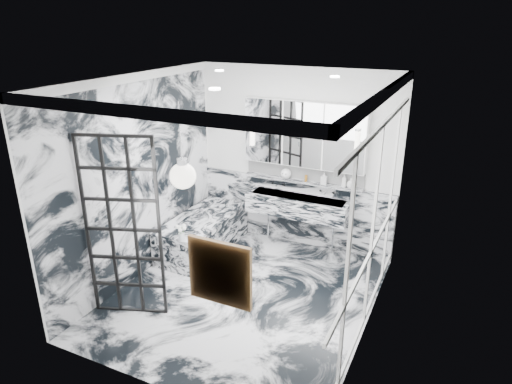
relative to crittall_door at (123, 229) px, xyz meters
The scene contains 25 objects.
floor 1.83m from the crittall_door, 38.61° to the left, with size 3.60×3.60×0.00m, color silver.
ceiling 2.21m from the crittall_door, 38.61° to the left, with size 3.60×3.60×0.00m, color white.
wall_back 2.94m from the crittall_door, 67.35° to the left, with size 3.60×3.60×0.00m, color white.
wall_front 1.47m from the crittall_door, 38.63° to the right, with size 3.60×3.60×0.00m, color white.
wall_left 1.05m from the crittall_door, 117.76° to the left, with size 3.60×3.60×0.00m, color white.
wall_right 2.88m from the crittall_door, 18.26° to the left, with size 3.60×3.60×0.00m, color white.
marble_clad_back 2.96m from the crittall_door, 67.16° to the left, with size 3.18×0.05×1.05m, color silver.
marble_clad_left 1.03m from the crittall_door, 117.01° to the left, with size 0.02×3.56×2.68m, color silver.
panel_molding 2.86m from the crittall_door, 18.39° to the left, with size 0.03×3.40×2.30m, color white.
soap_bottle_a 3.25m from the crittall_door, 53.46° to the left, with size 0.08×0.08×0.20m, color #8C5919.
soap_bottle_b 3.08m from the crittall_door, 58.06° to the left, with size 0.09×0.09×0.19m, color #4C4C51.
soap_bottle_c 3.31m from the crittall_door, 51.98° to the left, with size 0.13×0.13×0.16m, color silver.
face_pot 2.80m from the crittall_door, 68.84° to the left, with size 0.17×0.17×0.17m, color white.
amber_bottle 2.93m from the crittall_door, 62.83° to the left, with size 0.04×0.04×0.10m, color #8C5919.
flower_vase 1.12m from the crittall_door, 82.94° to the left, with size 0.08×0.08×0.12m, color silver.
crittall_door is the anchor object (origin of this frame).
artwork 2.03m from the crittall_door, 25.51° to the right, with size 0.48×0.05×0.48m, color #BD5E13.
pendant_light 1.47m from the crittall_door, 15.40° to the right, with size 0.25×0.25×0.25m, color white.
trough_sink 2.79m from the crittall_door, 62.52° to the left, with size 1.60×0.45×0.30m, color silver.
ledge 2.91m from the crittall_door, 64.02° to the left, with size 1.90×0.14×0.04m, color silver.
subway_tile 2.97m from the crittall_door, 64.55° to the left, with size 1.90×0.03×0.23m, color white.
mirror_cabinet 3.00m from the crittall_door, 64.06° to the left, with size 1.90×0.16×1.00m, color white.
sconce_left 2.65m from the crittall_door, 79.77° to the left, with size 0.07×0.07×0.40m, color white.
sconce_right 3.35m from the crittall_door, 50.35° to the left, with size 0.07×0.07×0.40m, color white.
bathtub 1.99m from the crittall_door, 91.55° to the left, with size 0.75×1.65×0.55m, color silver.
Camera 1 is at (2.35, -4.59, 3.44)m, focal length 32.00 mm.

